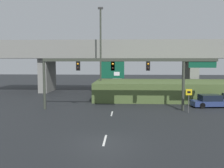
# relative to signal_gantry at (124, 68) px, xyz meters

# --- Properties ---
(ground_plane) EXTENTS (160.00, 160.00, 0.00)m
(ground_plane) POSITION_rel_signal_gantry_xyz_m (-1.21, -11.04, -4.46)
(ground_plane) COLOR black
(lane_markings) EXTENTS (0.14, 45.60, 0.01)m
(lane_markings) POSITION_rel_signal_gantry_xyz_m (-1.21, 2.37, -4.46)
(lane_markings) COLOR silver
(lane_markings) RESTS_ON ground
(signal_gantry) EXTENTS (18.14, 0.44, 5.42)m
(signal_gantry) POSITION_rel_signal_gantry_xyz_m (0.00, 0.00, 0.00)
(signal_gantry) COLOR #383D33
(signal_gantry) RESTS_ON ground
(speed_limit_sign) EXTENTS (0.60, 0.11, 2.44)m
(speed_limit_sign) POSITION_rel_signal_gantry_xyz_m (6.37, -1.29, -2.87)
(speed_limit_sign) COLOR #4C4C4C
(speed_limit_sign) RESTS_ON ground
(highway_light_pole_near) EXTENTS (0.70, 0.36, 12.46)m
(highway_light_pole_near) POSITION_rel_signal_gantry_xyz_m (-3.35, 9.14, 2.14)
(highway_light_pole_near) COLOR #383D33
(highway_light_pole_near) RESTS_ON ground
(overpass_bridge) EXTENTS (41.93, 7.21, 8.37)m
(overpass_bridge) POSITION_rel_signal_gantry_xyz_m (-1.21, 16.16, 1.39)
(overpass_bridge) COLOR gray
(overpass_bridge) RESTS_ON ground
(grass_embankment) EXTENTS (19.14, 9.12, 2.39)m
(grass_embankment) POSITION_rel_signal_gantry_xyz_m (5.60, 8.52, -3.27)
(grass_embankment) COLOR #4C6033
(grass_embankment) RESTS_ON ground
(parked_sedan_near_right) EXTENTS (4.53, 2.25, 1.40)m
(parked_sedan_near_right) POSITION_rel_signal_gantry_xyz_m (9.68, 2.31, -3.81)
(parked_sedan_near_right) COLOR navy
(parked_sedan_near_right) RESTS_ON ground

